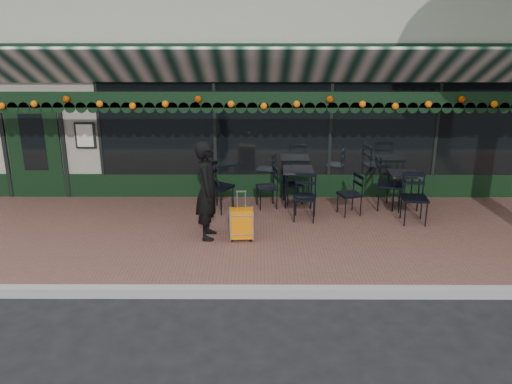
{
  "coord_description": "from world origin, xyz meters",
  "views": [
    {
      "loc": [
        -0.1,
        -7.08,
        3.94
      ],
      "look_at": [
        -0.13,
        1.6,
        1.05
      ],
      "focal_mm": 38.0,
      "sensor_mm": 36.0,
      "label": 1
    }
  ],
  "objects_px": {
    "suitcase": "(242,224)",
    "chair_b_left": "(267,188)",
    "cafe_table_a": "(404,176)",
    "chair_solo": "(219,187)",
    "chair_b_right": "(293,185)",
    "chair_b_front": "(305,198)",
    "chair_a_left": "(350,195)",
    "chair_a_front": "(415,199)",
    "woman": "(208,190)",
    "cafe_table_b": "(298,173)",
    "chair_a_right": "(390,185)"
  },
  "relations": [
    {
      "from": "woman",
      "to": "suitcase",
      "type": "distance_m",
      "value": 0.83
    },
    {
      "from": "chair_a_right",
      "to": "chair_b_left",
      "type": "bearing_deg",
      "value": 101.95
    },
    {
      "from": "suitcase",
      "to": "chair_b_right",
      "type": "xyz_separation_m",
      "value": [
        1.01,
        1.96,
        0.08
      ]
    },
    {
      "from": "suitcase",
      "to": "cafe_table_b",
      "type": "relative_size",
      "value": 1.18
    },
    {
      "from": "chair_b_left",
      "to": "chair_b_right",
      "type": "bearing_deg",
      "value": 104.92
    },
    {
      "from": "chair_b_left",
      "to": "chair_b_front",
      "type": "bearing_deg",
      "value": 33.81
    },
    {
      "from": "chair_a_front",
      "to": "chair_b_left",
      "type": "relative_size",
      "value": 1.14
    },
    {
      "from": "suitcase",
      "to": "chair_b_left",
      "type": "distance_m",
      "value": 1.75
    },
    {
      "from": "suitcase",
      "to": "cafe_table_a",
      "type": "relative_size",
      "value": 1.23
    },
    {
      "from": "cafe_table_a",
      "to": "chair_solo",
      "type": "bearing_deg",
      "value": -176.66
    },
    {
      "from": "chair_a_front",
      "to": "suitcase",
      "type": "bearing_deg",
      "value": -162.03
    },
    {
      "from": "cafe_table_a",
      "to": "suitcase",
      "type": "bearing_deg",
      "value": -152.19
    },
    {
      "from": "cafe_table_b",
      "to": "chair_b_front",
      "type": "height_order",
      "value": "chair_b_front"
    },
    {
      "from": "cafe_table_b",
      "to": "chair_a_front",
      "type": "xyz_separation_m",
      "value": [
        2.11,
        -1.01,
        -0.21
      ]
    },
    {
      "from": "suitcase",
      "to": "chair_a_right",
      "type": "bearing_deg",
      "value": 25.28
    },
    {
      "from": "chair_a_right",
      "to": "chair_solo",
      "type": "bearing_deg",
      "value": 105.9
    },
    {
      "from": "cafe_table_b",
      "to": "chair_b_right",
      "type": "distance_m",
      "value": 0.33
    },
    {
      "from": "chair_b_right",
      "to": "chair_b_front",
      "type": "bearing_deg",
      "value": 175.73
    },
    {
      "from": "chair_a_left",
      "to": "chair_a_right",
      "type": "distance_m",
      "value": 0.92
    },
    {
      "from": "chair_a_left",
      "to": "chair_solo",
      "type": "height_order",
      "value": "chair_solo"
    },
    {
      "from": "chair_a_left",
      "to": "chair_solo",
      "type": "distance_m",
      "value": 2.57
    },
    {
      "from": "chair_a_right",
      "to": "chair_a_front",
      "type": "height_order",
      "value": "chair_a_right"
    },
    {
      "from": "suitcase",
      "to": "chair_a_front",
      "type": "distance_m",
      "value": 3.33
    },
    {
      "from": "chair_a_right",
      "to": "chair_solo",
      "type": "relative_size",
      "value": 1.02
    },
    {
      "from": "suitcase",
      "to": "chair_solo",
      "type": "relative_size",
      "value": 0.92
    },
    {
      "from": "chair_a_right",
      "to": "chair_b_front",
      "type": "xyz_separation_m",
      "value": [
        -1.75,
        -0.62,
        -0.06
      ]
    },
    {
      "from": "cafe_table_a",
      "to": "chair_b_right",
      "type": "bearing_deg",
      "value": 173.2
    },
    {
      "from": "chair_a_left",
      "to": "chair_solo",
      "type": "relative_size",
      "value": 0.83
    },
    {
      "from": "cafe_table_a",
      "to": "chair_a_right",
      "type": "height_order",
      "value": "chair_a_right"
    },
    {
      "from": "woman",
      "to": "cafe_table_a",
      "type": "distance_m",
      "value": 4.11
    },
    {
      "from": "woman",
      "to": "chair_a_front",
      "type": "relative_size",
      "value": 1.84
    },
    {
      "from": "cafe_table_a",
      "to": "chair_b_left",
      "type": "bearing_deg",
      "value": -179.78
    },
    {
      "from": "chair_b_front",
      "to": "cafe_table_b",
      "type": "bearing_deg",
      "value": 103.55
    },
    {
      "from": "chair_b_front",
      "to": "cafe_table_a",
      "type": "bearing_deg",
      "value": 27.58
    },
    {
      "from": "chair_a_left",
      "to": "chair_a_front",
      "type": "relative_size",
      "value": 0.86
    },
    {
      "from": "cafe_table_a",
      "to": "chair_b_front",
      "type": "xyz_separation_m",
      "value": [
        -2.04,
        -0.71,
        -0.21
      ]
    },
    {
      "from": "woman",
      "to": "chair_b_left",
      "type": "xyz_separation_m",
      "value": [
        1.05,
        1.54,
        -0.45
      ]
    },
    {
      "from": "suitcase",
      "to": "chair_solo",
      "type": "bearing_deg",
      "value": 104.9
    },
    {
      "from": "chair_a_right",
      "to": "chair_b_front",
      "type": "relative_size",
      "value": 1.13
    },
    {
      "from": "suitcase",
      "to": "chair_b_right",
      "type": "distance_m",
      "value": 2.21
    },
    {
      "from": "chair_b_front",
      "to": "chair_a_front",
      "type": "bearing_deg",
      "value": 4.56
    },
    {
      "from": "chair_b_left",
      "to": "chair_b_right",
      "type": "height_order",
      "value": "chair_b_left"
    },
    {
      "from": "woman",
      "to": "cafe_table_b",
      "type": "distance_m",
      "value": 2.41
    },
    {
      "from": "chair_b_left",
      "to": "chair_b_front",
      "type": "relative_size",
      "value": 0.93
    },
    {
      "from": "woman",
      "to": "chair_a_right",
      "type": "height_order",
      "value": "woman"
    },
    {
      "from": "chair_b_front",
      "to": "woman",
      "type": "bearing_deg",
      "value": -145.79
    },
    {
      "from": "cafe_table_b",
      "to": "chair_solo",
      "type": "height_order",
      "value": "chair_solo"
    },
    {
      "from": "chair_b_left",
      "to": "chair_a_right",
      "type": "bearing_deg",
      "value": 76.44
    },
    {
      "from": "cafe_table_a",
      "to": "chair_b_front",
      "type": "height_order",
      "value": "chair_b_front"
    },
    {
      "from": "woman",
      "to": "chair_b_right",
      "type": "distance_m",
      "value": 2.47
    }
  ]
}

